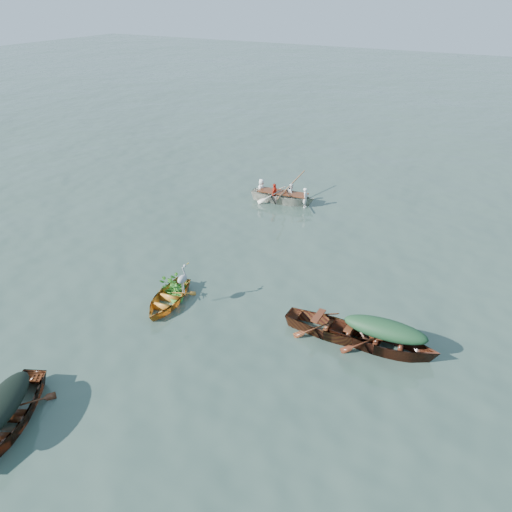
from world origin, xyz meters
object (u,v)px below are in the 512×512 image
at_px(heron, 183,283).
at_px(rowed_boat, 283,203).
at_px(open_wooden_boat, 333,336).
at_px(green_tarp_boat, 382,350).
at_px(yellow_dinghy, 168,304).
at_px(dark_covered_boat, 8,427).

bearing_deg(heron, rowed_boat, 86.05).
bearing_deg(open_wooden_boat, rowed_boat, 34.22).
bearing_deg(green_tarp_boat, yellow_dinghy, 96.12).
height_order(green_tarp_boat, rowed_boat, rowed_boat).
height_order(dark_covered_boat, rowed_boat, dark_covered_boat).
height_order(green_tarp_boat, open_wooden_boat, green_tarp_boat).
distance_m(dark_covered_boat, rowed_boat, 14.67).
xyz_separation_m(open_wooden_boat, rowed_boat, (-5.60, 8.00, 0.00)).
xyz_separation_m(yellow_dinghy, dark_covered_boat, (-0.08, -5.64, 0.00)).
bearing_deg(heron, dark_covered_boat, -106.80).
bearing_deg(dark_covered_boat, yellow_dinghy, 64.08).
distance_m(rowed_boat, heron, 8.97).
bearing_deg(heron, green_tarp_boat, -1.74).
distance_m(yellow_dinghy, heron, 1.00).
bearing_deg(dark_covered_boat, open_wooden_boat, 27.19).
relative_size(yellow_dinghy, dark_covered_boat, 0.74).
height_order(rowed_boat, heron, heron).
relative_size(rowed_boat, heron, 4.45).
bearing_deg(open_wooden_boat, yellow_dinghy, 100.54).
height_order(green_tarp_boat, heron, heron).
xyz_separation_m(dark_covered_boat, heron, (0.61, 5.80, 0.84)).
bearing_deg(yellow_dinghy, dark_covered_boat, -101.60).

